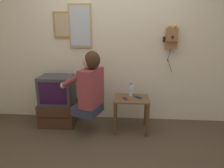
{
  "coord_description": "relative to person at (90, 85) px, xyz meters",
  "views": [
    {
      "loc": [
        0.24,
        -2.26,
        1.65
      ],
      "look_at": [
        0.03,
        0.62,
        0.79
      ],
      "focal_mm": 32.0,
      "sensor_mm": 36.0,
      "label": 1
    }
  ],
  "objects": [
    {
      "name": "tv_stand",
      "position": [
        -0.61,
        0.28,
        -0.6
      ],
      "size": [
        0.58,
        0.48,
        0.39
      ],
      "color": "#422819",
      "rests_on": "ground_plane"
    },
    {
      "name": "cell_phone_spare",
      "position": [
        0.73,
        0.17,
        -0.24
      ],
      "size": [
        0.13,
        0.13,
        0.01
      ],
      "rotation": [
        0.0,
        0.0,
        0.75
      ],
      "color": "navy",
      "rests_on": "side_table"
    },
    {
      "name": "framed_picture",
      "position": [
        -0.47,
        0.55,
        0.85
      ],
      "size": [
        0.41,
        0.03,
        0.42
      ],
      "color": "olive"
    },
    {
      "name": "wall_phone_antique",
      "position": [
        1.24,
        0.51,
        0.66
      ],
      "size": [
        0.22,
        0.19,
        0.75
      ],
      "color": "olive"
    },
    {
      "name": "ground_plane",
      "position": [
        0.29,
        -0.53,
        -0.79
      ],
      "size": [
        14.0,
        14.0,
        0.0
      ],
      "primitive_type": "plane",
      "color": "#4C3D2D"
    },
    {
      "name": "side_table",
      "position": [
        0.62,
        0.15,
        -0.37
      ],
      "size": [
        0.55,
        0.42,
        0.55
      ],
      "color": "brown",
      "rests_on": "ground_plane"
    },
    {
      "name": "cell_phone_held",
      "position": [
        0.53,
        0.1,
        -0.24
      ],
      "size": [
        0.12,
        0.14,
        0.01
      ],
      "rotation": [
        0.0,
        0.0,
        0.54
      ],
      "color": "maroon",
      "rests_on": "side_table"
    },
    {
      "name": "wall_mirror",
      "position": [
        -0.23,
        0.55,
        0.83
      ],
      "size": [
        0.37,
        0.03,
        0.7
      ],
      "color": "tan"
    },
    {
      "name": "person",
      "position": [
        0.0,
        0.0,
        0.0
      ],
      "size": [
        0.63,
        0.56,
        0.96
      ],
      "rotation": [
        0.0,
        0.0,
        1.24
      ],
      "color": "#2D3347",
      "rests_on": "ground_plane"
    },
    {
      "name": "water_bottle",
      "position": [
        0.61,
        0.24,
        -0.15
      ],
      "size": [
        0.06,
        0.06,
        0.21
      ],
      "color": "silver",
      "rests_on": "side_table"
    },
    {
      "name": "television",
      "position": [
        -0.61,
        0.27,
        -0.18
      ],
      "size": [
        0.53,
        0.4,
        0.46
      ],
      "color": "#38383A",
      "rests_on": "tv_stand"
    },
    {
      "name": "wall_back",
      "position": [
        0.29,
        0.59,
        0.48
      ],
      "size": [
        6.8,
        0.05,
        2.55
      ],
      "color": "beige",
      "rests_on": "ground_plane"
    }
  ]
}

